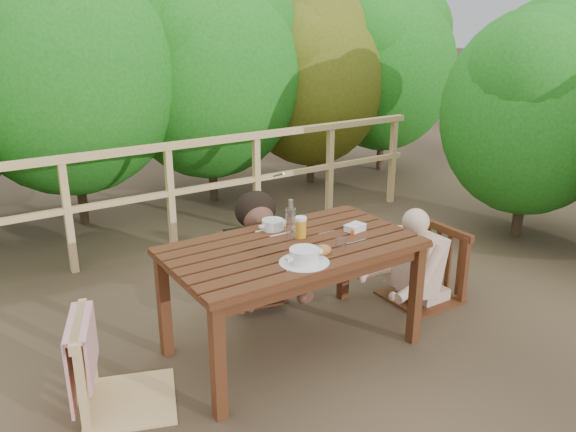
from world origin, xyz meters
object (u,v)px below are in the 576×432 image
tumbler (341,244)px  butter_tub (355,228)px  chair_left (122,321)px  chair_right (425,235)px  table (292,298)px  soup_near (304,257)px  bread_roll (323,250)px  woman (249,213)px  beer_glass (300,228)px  chair_far (251,241)px  soup_far (273,226)px  bottle (291,221)px  diner_right (428,223)px

tumbler → butter_tub: 0.33m
chair_left → chair_right: bearing=-69.7°
table → soup_near: bearing=-109.8°
bread_roll → butter_tub: 0.45m
chair_right → butter_tub: bearing=-84.0°
woman → beer_glass: bearing=100.2°
chair_far → soup_near: size_ratio=3.15×
soup_far → bottle: bearing=-91.5°
chair_far → beer_glass: 0.79m
chair_left → chair_far: size_ratio=1.13×
soup_far → beer_glass: size_ratio=1.63×
diner_right → soup_far: diner_right is taller
chair_right → woman: woman is taller
beer_glass → tumbler: beer_glass is taller
soup_near → chair_far: bearing=77.2°
soup_far → tumbler: (0.18, -0.50, -0.00)m
chair_left → butter_tub: size_ratio=7.83×
woman → bread_roll: size_ratio=11.88×
diner_right → soup_far: (-1.21, 0.24, 0.14)m
chair_left → soup_far: (1.12, 0.27, 0.24)m
chair_far → woman: 0.22m
diner_right → beer_glass: (-1.13, 0.03, 0.18)m
table → chair_left: chair_left is taller
beer_glass → table: bearing=-146.7°
table → butter_tub: size_ratio=11.72×
butter_tub → chair_far: bearing=98.6°
diner_right → woman: bearing=56.0°
table → diner_right: bearing=2.0°
diner_right → table: bearing=92.6°
woman → beer_glass: size_ratio=9.08×
diner_right → soup_far: 1.24m
bottle → diner_right: bearing=-1.0°
chair_far → chair_right: size_ratio=0.88×
beer_glass → diner_right: bearing=-1.4°
tumbler → bread_roll: bearing=-177.5°
soup_near → chair_left: bearing=163.7°
chair_left → woman: bearing=-37.6°
woman → beer_glass: 0.74m
butter_tub → bottle: bearing=154.7°
chair_right → butter_tub: (-0.73, -0.07, 0.23)m
soup_far → chair_right: bearing=-11.8°
bottle → woman: bearing=81.4°
chair_far → woman: size_ratio=0.68×
chair_far → bottle: bottle is taller
chair_left → woman: woman is taller
chair_far → beer_glass: chair_far is taller
diner_right → soup_near: (-1.34, -0.31, 0.15)m
chair_right → tumbler: chair_right is taller
diner_right → tumbler: bearing=104.6°
bread_roll → tumbler: bearing=2.5°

